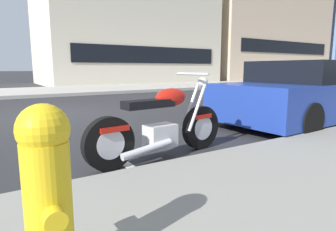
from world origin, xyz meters
TOP-DOWN VIEW (x-y plane):
  - ground_plane at (0.00, 0.00)m, footprint 260.00×260.00m
  - sidewalk_far_curb at (12.00, 7.34)m, footprint 120.00×5.00m
  - parking_stall_stripe at (0.00, -4.24)m, footprint 0.12×2.20m
  - parked_motorcycle at (0.51, -4.45)m, footprint 2.11×0.62m
  - parked_car_far_down_curb at (4.54, -3.98)m, footprint 4.56×2.07m
  - fire_hydrant at (-1.18, -6.21)m, footprint 0.24×0.36m
  - townhouse_far_uphill at (8.20, 13.65)m, footprint 12.61×8.09m
  - townhouse_behind_pole at (22.87, 15.35)m, footprint 14.65×11.48m
  - townhouse_corner_block at (38.39, 14.75)m, footprint 14.17×10.29m

SIDE VIEW (x-z plane):
  - ground_plane at x=0.00m, z-range 0.00..0.00m
  - parking_stall_stripe at x=0.00m, z-range 0.00..0.01m
  - sidewalk_far_curb at x=12.00m, z-range 0.00..0.14m
  - parked_motorcycle at x=0.51m, z-range -0.13..0.98m
  - fire_hydrant at x=-1.18m, z-range 0.17..1.04m
  - parked_car_far_down_curb at x=4.54m, z-range -0.03..1.29m
  - townhouse_far_uphill at x=8.20m, z-range 0.00..9.38m
  - townhouse_corner_block at x=38.39m, z-range 0.00..13.03m
  - townhouse_behind_pole at x=22.87m, z-range 0.00..14.15m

